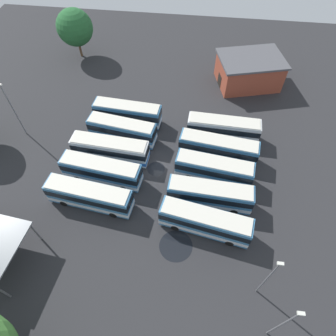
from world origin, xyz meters
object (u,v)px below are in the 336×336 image
bus_row1_slot3 (218,148)px  bus_row1_slot4 (223,128)px  bus_row0_slot0 (90,196)px  depot_building (249,71)px  bus_row1_slot2 (214,169)px  bus_row0_slot2 (110,149)px  lamp_post_by_building (268,277)px  bus_row0_slot3 (122,130)px  bus_row0_slot4 (128,113)px  bus_row1_slot0 (205,222)px  lamp_post_mid_lot (13,109)px  bus_row1_slot1 (210,194)px  tree_north_edge (75,27)px  lamp_post_far_corner (283,324)px  bus_row0_slot1 (102,171)px

bus_row1_slot3 → bus_row1_slot4: 4.09m
bus_row0_slot0 → depot_building: bearing=53.7°
bus_row0_slot0 → bus_row1_slot2: same height
bus_row0_slot2 → lamp_post_by_building: lamp_post_by_building is taller
bus_row0_slot2 → bus_row1_slot3: 15.35m
depot_building → bus_row0_slot3: bearing=-139.4°
bus_row0_slot4 → bus_row1_slot3: (14.33, -5.53, 0.00)m
bus_row1_slot2 → lamp_post_by_building: (5.23, -14.55, 2.90)m
bus_row1_slot0 → lamp_post_mid_lot: lamp_post_mid_lot is taller
lamp_post_mid_lot → bus_row1_slot1: bearing=-17.1°
lamp_post_by_building → tree_north_edge: size_ratio=0.95×
bus_row0_slot3 → bus_row1_slot2: 14.97m
lamp_post_far_corner → lamp_post_by_building: size_ratio=1.10×
bus_row0_slot0 → bus_row0_slot1: size_ratio=1.01×
bus_row1_slot3 → lamp_post_far_corner: lamp_post_far_corner is taller
bus_row0_slot3 → bus_row1_slot0: size_ratio=0.94×
bus_row0_slot4 → bus_row0_slot0: bearing=-95.8°
bus_row0_slot1 → lamp_post_mid_lot: size_ratio=1.18×
bus_row1_slot2 → tree_north_edge: tree_north_edge is taller
bus_row0_slot4 → depot_building: (19.25, 12.75, 0.67)m
bus_row0_slot0 → lamp_post_by_building: (20.66, -8.39, 2.90)m
bus_row0_slot1 → bus_row1_slot2: same height
depot_building → lamp_post_mid_lot: size_ratio=1.35×
bus_row0_slot4 → bus_row1_slot2: (13.84, -9.41, -0.00)m
lamp_post_far_corner → bus_row0_slot1: bearing=142.0°
lamp_post_far_corner → lamp_post_by_building: bearing=101.6°
bus_row1_slot0 → lamp_post_by_building: bearing=-47.6°
lamp_post_by_building → lamp_post_mid_lot: bearing=150.7°
bus_row0_slot0 → lamp_post_mid_lot: bearing=141.6°
bus_row1_slot0 → depot_building: depot_building is taller
bus_row0_slot4 → lamp_post_mid_lot: 16.43m
bus_row0_slot4 → lamp_post_by_building: size_ratio=1.23×
lamp_post_far_corner → bus_row0_slot0: bearing=150.1°
tree_north_edge → bus_row0_slot0: bearing=-70.5°
bus_row0_slot0 → bus_row0_slot2: size_ratio=1.01×
bus_row1_slot3 → depot_building: depot_building is taller
bus_row0_slot3 → lamp_post_mid_lot: lamp_post_mid_lot is taller
bus_row1_slot1 → lamp_post_mid_lot: lamp_post_mid_lot is taller
bus_row0_slot3 → bus_row1_slot4: size_ratio=0.96×
bus_row0_slot3 → bus_row1_slot1: same height
bus_row0_slot1 → bus_row1_slot0: size_ratio=0.99×
bus_row1_slot3 → lamp_post_far_corner: 23.30m
bus_row0_slot1 → bus_row1_slot2: (14.95, 2.13, -0.00)m
bus_row0_slot3 → bus_row1_slot1: (13.48, -9.71, 0.00)m
bus_row1_slot3 → depot_building: size_ratio=0.90×
bus_row0_slot0 → lamp_post_by_building: lamp_post_by_building is taller
bus_row0_slot0 → lamp_post_far_corner: bearing=-29.9°
bus_row0_slot3 → lamp_post_far_corner: lamp_post_far_corner is taller
bus_row1_slot0 → lamp_post_far_corner: size_ratio=1.16×
bus_row0_slot2 → depot_building: depot_building is taller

